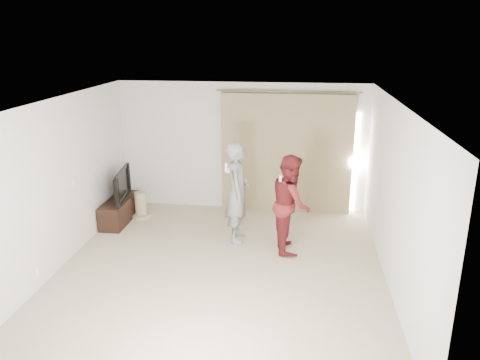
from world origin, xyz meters
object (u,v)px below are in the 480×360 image
at_px(tv, 117,185).
at_px(person_man, 238,192).
at_px(tv_console, 120,210).
at_px(person_woman, 291,203).

height_order(tv, person_man, person_man).
relative_size(tv_console, tv, 1.13).
xyz_separation_m(tv, person_woman, (3.31, -0.80, 0.08)).
xyz_separation_m(tv, person_man, (2.39, -0.54, 0.14)).
relative_size(tv_console, person_woman, 0.71).
relative_size(person_man, person_woman, 1.07).
height_order(tv, person_woman, person_woman).
xyz_separation_m(tv_console, person_man, (2.39, -0.54, 0.66)).
bearing_deg(person_man, tv_console, 167.26).
xyz_separation_m(person_man, person_woman, (0.92, -0.26, -0.06)).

